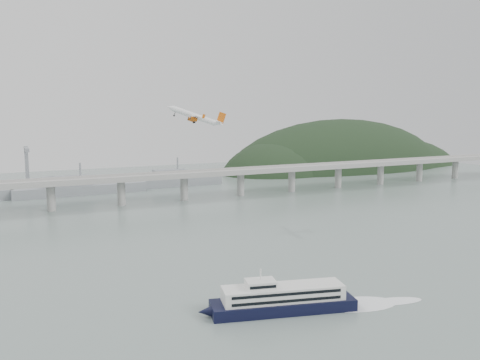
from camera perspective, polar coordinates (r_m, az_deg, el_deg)
ground at (r=223.69m, az=6.21°, el=-10.98°), size 900.00×900.00×0.00m
bridge at (r=399.07m, az=-9.18°, el=0.01°), size 800.00×22.00×23.90m
headland at (r=653.89m, az=12.16°, el=-0.23°), size 365.00×155.00×156.00m
ferry at (r=188.93m, az=4.85°, el=-13.18°), size 85.34×30.17×16.32m
airliner at (r=297.82m, az=-4.98°, el=7.10°), size 34.98×32.19×14.07m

